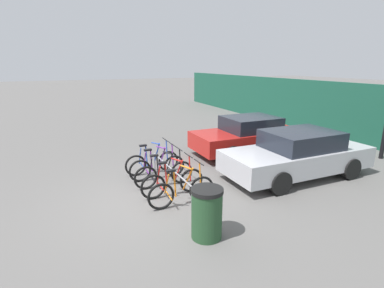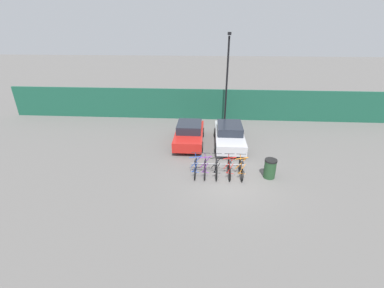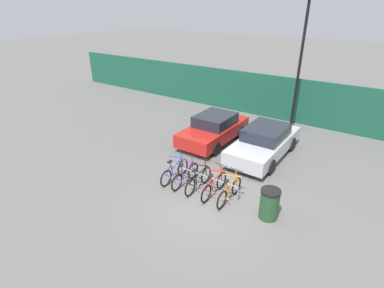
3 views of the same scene
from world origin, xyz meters
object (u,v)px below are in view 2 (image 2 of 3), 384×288
(car_silver, at_px, (229,135))
(lamp_post, at_px, (227,76))
(bicycle_red, at_px, (229,169))
(bike_rack, at_px, (218,165))
(bicycle_black, at_px, (216,168))
(trash_bin, at_px, (270,168))
(bicycle_blue, at_px, (196,168))
(car_red, at_px, (189,133))
(bicycle_orange, at_px, (241,169))
(bicycle_purple, at_px, (205,168))

(car_silver, height_order, lamp_post, lamp_post)
(bicycle_red, bearing_deg, bike_rack, 168.55)
(bicycle_black, xyz_separation_m, trash_bin, (2.75, -0.08, 0.14))
(bicycle_blue, height_order, lamp_post, lamp_post)
(car_red, bearing_deg, car_silver, -1.38)
(bicycle_orange, bearing_deg, trash_bin, -3.81)
(bike_rack, bearing_deg, bicycle_red, -14.33)
(bicycle_blue, height_order, bicycle_black, same)
(bicycle_black, relative_size, trash_bin, 1.66)
(car_silver, relative_size, trash_bin, 4.39)
(bicycle_red, bearing_deg, bicycle_purple, -177.12)
(bike_rack, bearing_deg, bicycle_purple, -167.79)
(bike_rack, bearing_deg, bicycle_blue, -172.93)
(bicycle_red, bearing_deg, bicycle_blue, -177.12)
(bicycle_purple, distance_m, bicycle_black, 0.60)
(bicycle_black, relative_size, bicycle_orange, 1.00)
(bicycle_orange, distance_m, lamp_post, 8.68)
(bike_rack, relative_size, trash_bin, 2.85)
(lamp_post, bearing_deg, car_red, -122.63)
(bicycle_purple, distance_m, bicycle_red, 1.27)
(bike_rack, xyz_separation_m, bicycle_blue, (-1.20, -0.15, -0.10))
(lamp_post, bearing_deg, bicycle_purple, -100.13)
(bike_rack, bearing_deg, car_silver, 77.64)
(bicycle_orange, xyz_separation_m, trash_bin, (1.46, -0.08, 0.14))
(bike_rack, xyz_separation_m, lamp_post, (0.74, 7.83, 3.30))
(bike_rack, xyz_separation_m, bicycle_purple, (-0.69, -0.15, -0.10))
(bicycle_red, relative_size, lamp_post, 0.25)
(bicycle_purple, relative_size, bicycle_orange, 1.00)
(bicycle_blue, relative_size, lamp_post, 0.25)
(bicycle_red, distance_m, bicycle_orange, 0.62)
(bicycle_purple, relative_size, bicycle_black, 1.00)
(bike_rack, relative_size, car_silver, 0.65)
(bicycle_purple, relative_size, trash_bin, 1.66)
(bicycle_orange, height_order, car_red, car_red)
(bicycle_black, bearing_deg, car_red, 115.70)
(bicycle_purple, height_order, car_silver, car_silver)
(trash_bin, bearing_deg, bicycle_black, 178.32)
(bike_rack, distance_m, lamp_post, 8.52)
(car_silver, bearing_deg, bicycle_purple, -111.15)
(bike_rack, height_order, trash_bin, trash_bin)
(bicycle_purple, distance_m, trash_bin, 3.35)
(bicycle_black, bearing_deg, bike_rack, 60.42)
(bicycle_blue, distance_m, bicycle_orange, 2.40)
(bike_rack, relative_size, bicycle_red, 1.72)
(car_red, bearing_deg, lamp_post, 57.37)
(bike_rack, distance_m, trash_bin, 2.67)
(bike_rack, height_order, bicycle_black, bicycle_black)
(bike_rack, bearing_deg, car_red, 115.57)
(bicycle_purple, xyz_separation_m, car_red, (-1.14, 3.97, 0.31))
(bicycle_blue, xyz_separation_m, bicycle_purple, (0.51, 0.00, 0.00))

